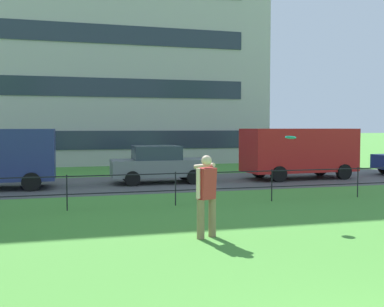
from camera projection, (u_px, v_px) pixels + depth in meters
name	position (u px, v px, depth m)	size (l,w,h in m)	color
street_strip	(144.00, 183.00, 18.96)	(80.00, 6.02, 0.01)	#565454
park_fence	(176.00, 183.00, 13.59)	(30.90, 0.04, 1.00)	black
person_thrower	(206.00, 193.00, 9.64)	(0.48, 0.86, 1.73)	#846B4C
frisbee	(291.00, 137.00, 11.37)	(0.38, 0.38, 0.08)	#2DB2C6
car_grey_right	(159.00, 164.00, 19.09)	(4.03, 1.88, 1.54)	slate
panel_van_far_left	(299.00, 150.00, 20.69)	(5.07, 2.26, 2.24)	red
apartment_building_background	(66.00, 29.00, 33.68)	(25.45, 15.87, 18.90)	#B7B2AD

